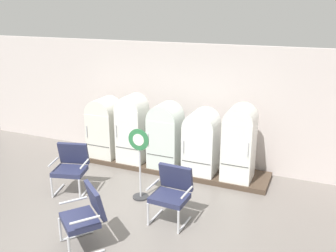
% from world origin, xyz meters
% --- Properties ---
extents(ground, '(12.00, 10.00, 0.05)m').
position_xyz_m(ground, '(0.00, 0.00, -0.03)').
color(ground, slate).
extents(back_wall, '(11.76, 0.12, 2.85)m').
position_xyz_m(back_wall, '(0.00, 3.66, 1.44)').
color(back_wall, beige).
rests_on(back_wall, ground).
extents(display_plinth, '(4.66, 0.95, 0.11)m').
position_xyz_m(display_plinth, '(0.00, 3.02, 0.06)').
color(display_plinth, '#49392B').
rests_on(display_plinth, ground).
extents(refrigerator_0, '(0.68, 0.70, 1.45)m').
position_xyz_m(refrigerator_0, '(-1.64, 2.93, 0.87)').
color(refrigerator_0, silver).
rests_on(refrigerator_0, display_plinth).
extents(refrigerator_1, '(0.62, 0.62, 1.60)m').
position_xyz_m(refrigerator_1, '(-0.85, 2.88, 0.96)').
color(refrigerator_1, white).
rests_on(refrigerator_1, display_plinth).
extents(refrigerator_2, '(0.69, 0.64, 1.49)m').
position_xyz_m(refrigerator_2, '(-0.01, 2.90, 0.90)').
color(refrigerator_2, silver).
rests_on(refrigerator_2, display_plinth).
extents(refrigerator_3, '(0.70, 0.70, 1.43)m').
position_xyz_m(refrigerator_3, '(0.83, 2.92, 0.86)').
color(refrigerator_3, white).
rests_on(refrigerator_3, display_plinth).
extents(refrigerator_4, '(0.63, 0.65, 1.62)m').
position_xyz_m(refrigerator_4, '(1.67, 2.90, 0.97)').
color(refrigerator_4, white).
rests_on(refrigerator_4, display_plinth).
extents(armchair_left, '(0.78, 0.77, 1.00)m').
position_xyz_m(armchair_left, '(-1.38, 1.23, 0.57)').
color(armchair_left, silver).
rests_on(armchair_left, ground).
extents(armchair_right, '(0.71, 0.65, 1.00)m').
position_xyz_m(armchair_right, '(0.93, 1.01, 0.57)').
color(armchair_right, silver).
rests_on(armchair_right, ground).
extents(armchair_center, '(0.87, 0.87, 1.00)m').
position_xyz_m(armchair_center, '(-0.02, -0.21, 0.57)').
color(armchair_center, silver).
rests_on(armchair_center, ground).
extents(sign_stand, '(0.42, 0.32, 1.45)m').
position_xyz_m(sign_stand, '(0.06, 1.49, 0.68)').
color(sign_stand, '#2D2D30').
rests_on(sign_stand, ground).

